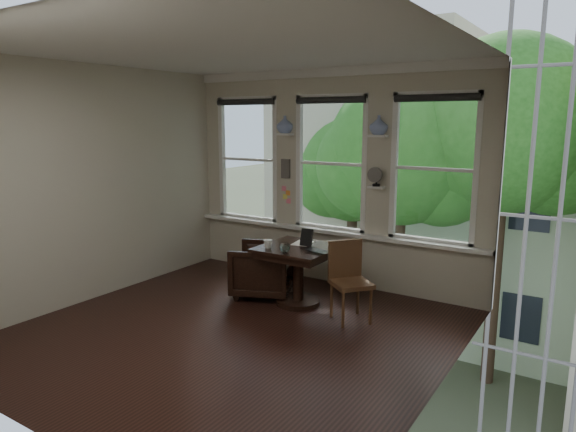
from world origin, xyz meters
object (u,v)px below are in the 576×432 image
Objects in this scene: armchair_left at (262,270)px; mug at (268,244)px; laptop at (315,252)px; table at (298,275)px; side_chair_right at (351,283)px.

mug is at bearing 23.28° from armchair_left.
mug reaches higher than armchair_left.
mug reaches higher than laptop.
table is at bearing 167.02° from laptop.
mug is (0.30, -0.29, 0.45)m from armchair_left.
table is 0.98× the size of side_chair_right.
side_chair_right is 8.32× the size of mug.
side_chair_right reaches higher than armchair_left.
laptop is (0.91, -0.20, 0.41)m from armchair_left.
side_chair_right reaches higher than mug.
side_chair_right is 1.14m from mug.
laptop is (0.33, -0.17, 0.39)m from table.
mug is at bearing -157.41° from laptop.
mug is (-0.61, -0.09, 0.04)m from laptop.
side_chair_right is at bearing -10.07° from table.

